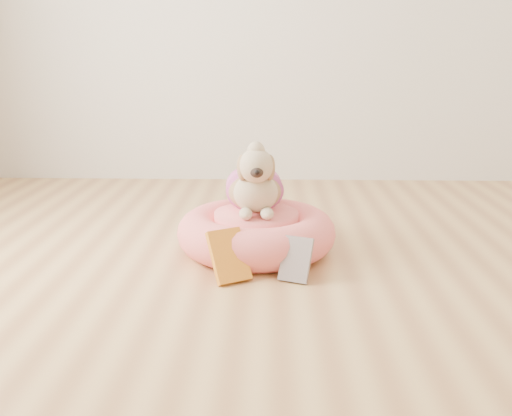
{
  "coord_description": "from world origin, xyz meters",
  "views": [
    {
      "loc": [
        -0.03,
        -1.62,
        0.83
      ],
      "look_at": [
        -0.1,
        0.7,
        0.21
      ],
      "focal_mm": 40.0,
      "sensor_mm": 36.0,
      "label": 1
    }
  ],
  "objects_px": {
    "pet_bed": "(256,232)",
    "book_white": "(296,259)",
    "book_yellow": "(229,256)"
  },
  "relations": [
    {
      "from": "pet_bed",
      "to": "book_yellow",
      "type": "distance_m",
      "value": 0.35
    },
    {
      "from": "pet_bed",
      "to": "book_white",
      "type": "bearing_deg",
      "value": -63.99
    },
    {
      "from": "pet_bed",
      "to": "book_white",
      "type": "distance_m",
      "value": 0.36
    },
    {
      "from": "pet_bed",
      "to": "book_yellow",
      "type": "xyz_separation_m",
      "value": [
        -0.09,
        -0.33,
        0.01
      ]
    },
    {
      "from": "book_yellow",
      "to": "book_white",
      "type": "relative_size",
      "value": 1.19
    },
    {
      "from": "book_yellow",
      "to": "book_white",
      "type": "xyz_separation_m",
      "value": [
        0.25,
        0.01,
        -0.01
      ]
    },
    {
      "from": "book_yellow",
      "to": "pet_bed",
      "type": "bearing_deg",
      "value": 44.02
    },
    {
      "from": "pet_bed",
      "to": "book_yellow",
      "type": "bearing_deg",
      "value": -105.86
    },
    {
      "from": "book_yellow",
      "to": "book_white",
      "type": "bearing_deg",
      "value": -28.86
    },
    {
      "from": "book_white",
      "to": "book_yellow",
      "type": "bearing_deg",
      "value": -157.08
    }
  ]
}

